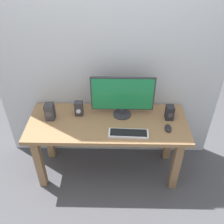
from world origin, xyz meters
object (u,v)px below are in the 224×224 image
keyboard_primary (128,133)px  audio_controller (79,108)px  speaker_right (170,113)px  desk (108,131)px  monitor (123,96)px  mouse (168,128)px  speaker_left (50,112)px

keyboard_primary → audio_controller: 0.57m
speaker_right → audio_controller: bearing=177.2°
keyboard_primary → speaker_right: size_ratio=2.57×
desk → monitor: 0.39m
monitor → mouse: 0.53m
mouse → speaker_right: (0.03, 0.17, 0.06)m
monitor → keyboard_primary: size_ratio=1.65×
speaker_right → speaker_left: 1.17m
monitor → audio_controller: monitor is taller
audio_controller → mouse: bearing=-13.6°
mouse → speaker_left: (-1.13, 0.14, 0.07)m
desk → mouse: (0.57, -0.10, 0.13)m
keyboard_primary → speaker_right: bearing=31.1°
monitor → mouse: bearing=-27.3°
speaker_right → monitor: bearing=173.1°
mouse → speaker_right: bearing=81.7°
desk → keyboard_primary: size_ratio=4.22×
mouse → speaker_left: bearing=175.6°
desk → audio_controller: bearing=159.4°
keyboard_primary → speaker_right: (0.41, 0.25, 0.06)m
keyboard_primary → speaker_left: (-0.76, 0.22, 0.07)m
speaker_left → speaker_right: bearing=1.1°
monitor → audio_controller: (-0.43, -0.01, -0.15)m
keyboard_primary → audio_controller: audio_controller is taller
desk → mouse: 0.59m
speaker_left → audio_controller: bearing=13.5°
keyboard_primary → desk: bearing=137.5°
keyboard_primary → monitor: bearing=100.4°
mouse → speaker_left: speaker_left is taller
audio_controller → desk: bearing=-20.6°
mouse → speaker_left: 1.14m
speaker_right → mouse: bearing=-101.1°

